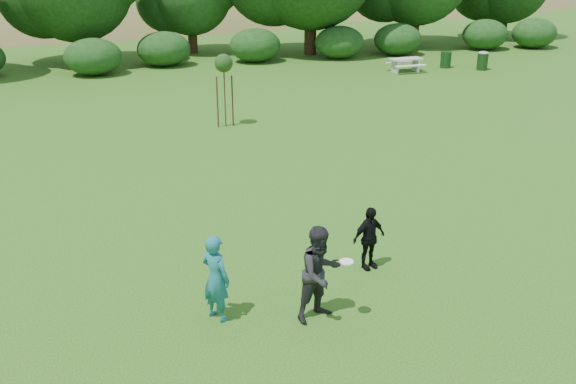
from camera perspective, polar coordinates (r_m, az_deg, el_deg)
name	(u,v)px	position (r m, az deg, el deg)	size (l,w,h in m)	color
ground	(333,289)	(13.78, 4.06, -8.63)	(120.00, 120.00, 0.00)	#19470C
player_teal	(216,278)	(12.44, -6.43, -7.60)	(0.65, 0.42, 1.77)	#196874
player_grey	(320,273)	(12.37, 2.89, -7.24)	(0.94, 0.73, 1.93)	black
player_black	(369,238)	(14.38, 7.21, -4.09)	(0.86, 0.36, 1.47)	black
trash_can_near	(446,60)	(38.61, 13.85, 11.34)	(0.60, 0.60, 0.90)	#143716
frisbee	(347,262)	(12.17, 5.23, -6.19)	(0.27, 0.27, 0.03)	white
sapling	(224,65)	(25.10, -5.74, 11.15)	(0.70, 0.70, 2.85)	#3D2418
picnic_table	(406,63)	(36.86, 10.42, 11.25)	(1.80, 1.48, 0.76)	#B3B1A5
trash_can_lidded	(483,60)	(38.45, 16.91, 11.14)	(0.60, 0.60, 1.05)	#143513
hillside	(111,105)	(81.71, -15.46, 7.46)	(150.00, 72.00, 52.00)	olive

